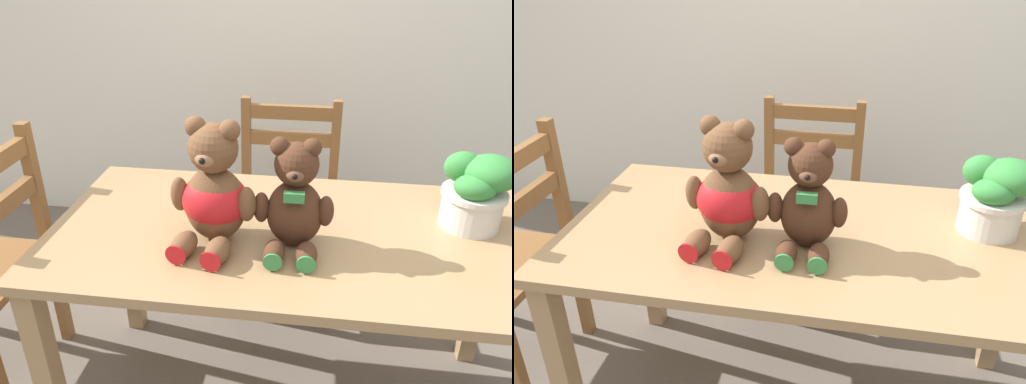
% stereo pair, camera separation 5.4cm
% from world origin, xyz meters
% --- Properties ---
extents(dining_table, '(1.44, 0.73, 0.72)m').
position_xyz_m(dining_table, '(0.00, 0.37, 0.62)').
color(dining_table, '#9E7A51').
rests_on(dining_table, ground_plane).
extents(wooden_chair_behind, '(0.44, 0.42, 0.87)m').
position_xyz_m(wooden_chair_behind, '(-0.08, 1.05, 0.46)').
color(wooden_chair_behind, brown).
rests_on(wooden_chair_behind, ground_plane).
extents(teddy_bear_left, '(0.25, 0.27, 0.36)m').
position_xyz_m(teddy_bear_left, '(-0.22, 0.29, 0.86)').
color(teddy_bear_left, brown).
rests_on(teddy_bear_left, dining_table).
extents(teddy_bear_right, '(0.22, 0.21, 0.31)m').
position_xyz_m(teddy_bear_right, '(-0.00, 0.29, 0.85)').
color(teddy_bear_right, '#472819').
rests_on(teddy_bear_right, dining_table).
extents(potted_plant, '(0.20, 0.18, 0.22)m').
position_xyz_m(potted_plant, '(0.51, 0.47, 0.83)').
color(potted_plant, beige).
rests_on(potted_plant, dining_table).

